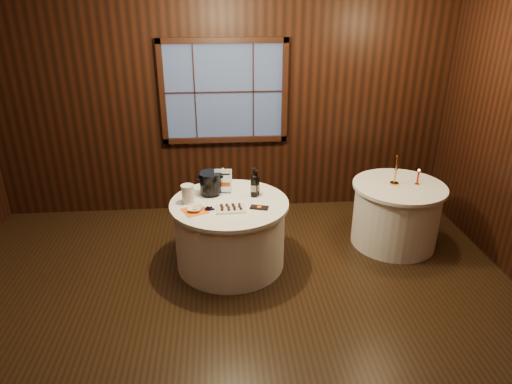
{
  "coord_description": "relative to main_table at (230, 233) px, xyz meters",
  "views": [
    {
      "loc": [
        -0.09,
        -3.43,
        2.86
      ],
      "look_at": [
        0.28,
        0.9,
        0.92
      ],
      "focal_mm": 32.0,
      "sensor_mm": 36.0,
      "label": 1
    }
  ],
  "objects": [
    {
      "name": "grape_bunch",
      "position": [
        -0.21,
        -0.17,
        0.4
      ],
      "size": [
        0.16,
        0.08,
        0.04
      ],
      "rotation": [
        0.0,
        0.0,
        -0.17
      ],
      "color": "black",
      "rests_on": "main_table"
    },
    {
      "name": "glass_pitcher",
      "position": [
        -0.44,
        0.03,
        0.48
      ],
      "size": [
        0.18,
        0.14,
        0.2
      ],
      "rotation": [
        0.0,
        0.0,
        -0.08
      ],
      "color": "silver",
      "rests_on": "main_table"
    },
    {
      "name": "side_table",
      "position": [
        2.0,
        0.3,
        0.0
      ],
      "size": [
        1.08,
        1.08,
        0.77
      ],
      "color": "white",
      "rests_on": "ground"
    },
    {
      "name": "chocolate_plate",
      "position": [
        0.01,
        -0.19,
        0.4
      ],
      "size": [
        0.32,
        0.22,
        0.04
      ],
      "rotation": [
        0.0,
        0.0,
        0.05
      ],
      "color": "white",
      "rests_on": "main_table"
    },
    {
      "name": "orange_napkin",
      "position": [
        -0.36,
        -0.19,
        0.38
      ],
      "size": [
        0.31,
        0.31,
        0.0
      ],
      "primitive_type": "cube",
      "rotation": [
        0.0,
        0.0,
        0.41
      ],
      "color": "orange",
      "rests_on": "main_table"
    },
    {
      "name": "port_bottle_left",
      "position": [
        0.28,
        0.12,
        0.53
      ],
      "size": [
        0.08,
        0.09,
        0.33
      ],
      "rotation": [
        0.0,
        0.0,
        -0.26
      ],
      "color": "black",
      "rests_on": "main_table"
    },
    {
      "name": "brass_candlestick",
      "position": [
        1.94,
        0.33,
        0.51
      ],
      "size": [
        0.1,
        0.1,
        0.37
      ],
      "color": "gold",
      "rests_on": "side_table"
    },
    {
      "name": "chocolate_box",
      "position": [
        0.31,
        -0.18,
        0.39
      ],
      "size": [
        0.21,
        0.14,
        0.02
      ],
      "primitive_type": "cube",
      "rotation": [
        0.0,
        0.0,
        -0.28
      ],
      "color": "black",
      "rests_on": "main_table"
    },
    {
      "name": "ground",
      "position": [
        0.0,
        -1.0,
        -0.39
      ],
      "size": [
        6.0,
        6.0,
        0.0
      ],
      "primitive_type": "plane",
      "color": "black",
      "rests_on": "ground"
    },
    {
      "name": "red_candle",
      "position": [
        2.2,
        0.29,
        0.46
      ],
      "size": [
        0.05,
        0.05,
        0.19
      ],
      "color": "gold",
      "rests_on": "side_table"
    },
    {
      "name": "back_wall",
      "position": [
        0.0,
        1.48,
        1.16
      ],
      "size": [
        6.0,
        0.1,
        3.0
      ],
      "color": "black",
      "rests_on": "ground"
    },
    {
      "name": "main_table",
      "position": [
        0.0,
        0.0,
        0.0
      ],
      "size": [
        1.28,
        1.28,
        0.77
      ],
      "color": "white",
      "rests_on": "ground"
    },
    {
      "name": "sign_stand",
      "position": [
        -0.05,
        0.23,
        0.49
      ],
      "size": [
        0.19,
        0.1,
        0.31
      ],
      "rotation": [
        0.0,
        0.0,
        -0.07
      ],
      "color": "silver",
      "rests_on": "main_table"
    },
    {
      "name": "port_bottle_right",
      "position": [
        0.31,
        0.17,
        0.51
      ],
      "size": [
        0.07,
        0.07,
        0.29
      ],
      "rotation": [
        0.0,
        0.0,
        -0.11
      ],
      "color": "black",
      "rests_on": "main_table"
    },
    {
      "name": "cracker_bowl",
      "position": [
        -0.36,
        -0.19,
        0.4
      ],
      "size": [
        0.17,
        0.17,
        0.04
      ],
      "primitive_type": "imported",
      "rotation": [
        0.0,
        0.0,
        -0.19
      ],
      "color": "white",
      "rests_on": "orange_napkin"
    },
    {
      "name": "ice_bucket",
      "position": [
        -0.2,
        0.22,
        0.52
      ],
      "size": [
        0.25,
        0.25,
        0.26
      ],
      "color": "black",
      "rests_on": "main_table"
    }
  ]
}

